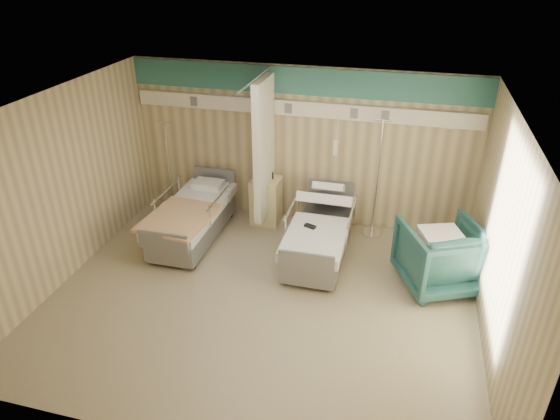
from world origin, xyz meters
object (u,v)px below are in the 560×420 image
object	(u,v)px
bed_right	(319,239)
bed_left	(193,222)
bedside_cabinet	(266,201)
iv_stand_left	(172,196)
visitor_armchair	(441,256)
iv_stand_right	(374,212)

from	to	relation	value
bed_right	bed_left	distance (m)	2.20
bed_left	bedside_cabinet	world-z (taller)	bedside_cabinet
bed_right	iv_stand_left	distance (m)	3.00
bedside_cabinet	iv_stand_left	xyz separation A→B (m)	(-1.77, -0.18, -0.05)
bed_left	bedside_cabinet	bearing A→B (deg)	40.60
iv_stand_left	visitor_armchair	bearing A→B (deg)	-12.20
bed_left	iv_stand_right	size ratio (longest dim) A/B	1.03
bed_left	iv_stand_left	bearing A→B (deg)	135.01
bed_left	iv_stand_left	xyz separation A→B (m)	(-0.72, 0.72, 0.06)
visitor_armchair	bed_right	bearing A→B (deg)	-34.68
bedside_cabinet	iv_stand_right	bearing A→B (deg)	1.42
bed_right	iv_stand_right	world-z (taller)	iv_stand_right
bed_right	bedside_cabinet	bearing A→B (deg)	141.95
visitor_armchair	iv_stand_left	distance (m)	4.88
iv_stand_left	bed_left	bearing A→B (deg)	-44.99
visitor_armchair	bedside_cabinet	bearing A→B (deg)	-47.07
visitor_armchair	iv_stand_right	distance (m)	1.66
bed_right	iv_stand_left	bearing A→B (deg)	166.20
bed_right	iv_stand_right	xyz separation A→B (m)	(0.78, 0.95, 0.11)
bed_right	bedside_cabinet	size ratio (longest dim) A/B	2.54
bed_left	iv_stand_right	xyz separation A→B (m)	(2.98, 0.95, 0.11)
bedside_cabinet	bed_left	bearing A→B (deg)	-139.40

